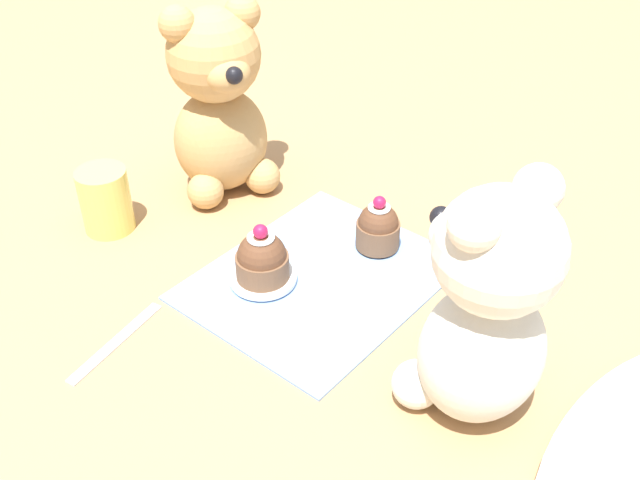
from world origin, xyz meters
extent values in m
plane|color=tan|center=(0.00, 0.00, 0.00)|extent=(4.00, 4.00, 0.00)
cube|color=#7A9ED1|center=(0.00, 0.00, 0.00)|extent=(0.28, 0.23, 0.01)
ellipsoid|color=silver|center=(0.05, 0.23, 0.07)|extent=(0.14, 0.13, 0.14)
sphere|color=silver|center=(0.05, 0.23, 0.18)|extent=(0.11, 0.11, 0.11)
ellipsoid|color=silver|center=(0.04, 0.18, 0.17)|extent=(0.06, 0.05, 0.04)
sphere|color=black|center=(0.04, 0.16, 0.18)|extent=(0.02, 0.02, 0.02)
sphere|color=silver|center=(0.01, 0.23, 0.22)|extent=(0.04, 0.04, 0.04)
sphere|color=silver|center=(0.09, 0.22, 0.22)|extent=(0.04, 0.04, 0.04)
sphere|color=silver|center=(0.00, 0.20, 0.02)|extent=(0.05, 0.05, 0.05)
sphere|color=silver|center=(0.08, 0.18, 0.02)|extent=(0.05, 0.05, 0.05)
ellipsoid|color=tan|center=(-0.07, -0.23, 0.07)|extent=(0.15, 0.15, 0.14)
sphere|color=tan|center=(-0.07, -0.23, 0.18)|extent=(0.12, 0.12, 0.12)
ellipsoid|color=tan|center=(-0.05, -0.19, 0.18)|extent=(0.07, 0.07, 0.04)
sphere|color=black|center=(-0.05, -0.17, 0.18)|extent=(0.02, 0.02, 0.02)
sphere|color=tan|center=(-0.04, -0.24, 0.23)|extent=(0.04, 0.04, 0.04)
sphere|color=tan|center=(-0.11, -0.21, 0.23)|extent=(0.04, 0.04, 0.04)
sphere|color=tan|center=(-0.02, -0.21, 0.02)|extent=(0.05, 0.05, 0.05)
sphere|color=tan|center=(-0.09, -0.18, 0.02)|extent=(0.05, 0.05, 0.05)
cylinder|color=brown|center=(-0.09, 0.02, 0.02)|extent=(0.05, 0.05, 0.03)
sphere|color=brown|center=(-0.09, 0.02, 0.04)|extent=(0.05, 0.05, 0.05)
cylinder|color=white|center=(-0.09, 0.02, 0.06)|extent=(0.03, 0.03, 0.00)
sphere|color=#B71947|center=(-0.09, 0.02, 0.07)|extent=(0.02, 0.02, 0.02)
cylinder|color=silver|center=(0.05, -0.04, 0.01)|extent=(0.08, 0.08, 0.01)
cylinder|color=brown|center=(0.05, -0.04, 0.03)|extent=(0.06, 0.06, 0.03)
sphere|color=brown|center=(0.05, -0.04, 0.04)|extent=(0.05, 0.05, 0.05)
cylinder|color=white|center=(0.05, -0.04, 0.06)|extent=(0.03, 0.03, 0.00)
sphere|color=#B71947|center=(0.05, -0.04, 0.07)|extent=(0.02, 0.02, 0.02)
cylinder|color=#EADB66|center=(0.09, -0.27, 0.04)|extent=(0.06, 0.06, 0.08)
cube|color=silver|center=(0.21, -0.10, 0.00)|extent=(0.13, 0.03, 0.01)
camera|label=1|loc=(0.50, 0.42, 0.54)|focal=42.00mm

